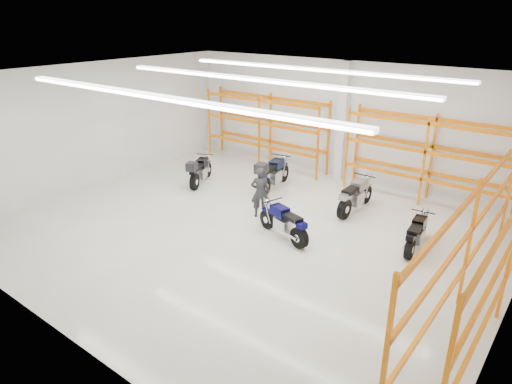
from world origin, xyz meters
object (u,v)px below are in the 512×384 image
Objects in this scene: standing_man at (260,192)px; structural_column at (343,122)px; motorcycle_back_b at (272,175)px; motorcycle_main at (285,224)px; motorcycle_back_d at (416,235)px; motorcycle_back_c at (354,197)px; motorcycle_back_a at (199,171)px.

structural_column is at bearing -133.44° from standing_man.
motorcycle_back_b is at bearing -117.28° from structural_column.
motorcycle_main is 1.75m from standing_man.
structural_column is (-1.20, 5.59, 1.77)m from motorcycle_main.
motorcycle_back_d is at bearing -41.69° from structural_column.
motorcycle_main is 0.91× the size of motorcycle_back_c.
standing_man is (3.57, -0.91, 0.29)m from motorcycle_back_a.
motorcycle_main is at bearing 111.59° from standing_man.
motorcycle_back_d is 1.18× the size of standing_man.
structural_column is (3.87, 3.85, 1.72)m from motorcycle_back_a.
motorcycle_back_c is at bearing 12.30° from motorcycle_back_a.
motorcycle_back_a is 0.91× the size of motorcycle_back_c.
motorcycle_back_b reaches higher than motorcycle_back_a.
motorcycle_back_a is 0.84× the size of motorcycle_back_b.
structural_column reaches higher than motorcycle_back_d.
standing_man is at bearing -63.20° from motorcycle_back_b.
standing_man is 0.37× the size of structural_column.
motorcycle_back_d is 4.80m from standing_man.
standing_man reaches higher than motorcycle_back_d.
motorcycle_back_c is 2.83m from motorcycle_back_d.
standing_man reaches higher than motorcycle_main.
motorcycle_back_d is (2.50, -1.33, -0.07)m from motorcycle_back_c.
motorcycle_back_d is (8.27, -0.07, -0.08)m from motorcycle_back_a.
motorcycle_back_a reaches higher than motorcycle_main.
structural_column is (1.37, 2.66, 1.65)m from motorcycle_back_b.
motorcycle_back_d is at bearing -12.35° from motorcycle_back_b.
motorcycle_back_a is 3.69m from standing_man.
motorcycle_back_c is 1.37× the size of standing_man.
motorcycle_back_b is at bearing 167.65° from motorcycle_back_d.
standing_man is at bearing 151.33° from motorcycle_main.
motorcycle_back_a is 1.25× the size of standing_man.
motorcycle_main is 3.08m from motorcycle_back_c.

